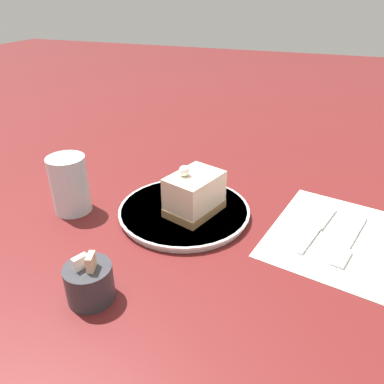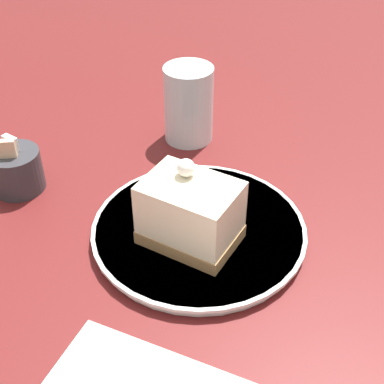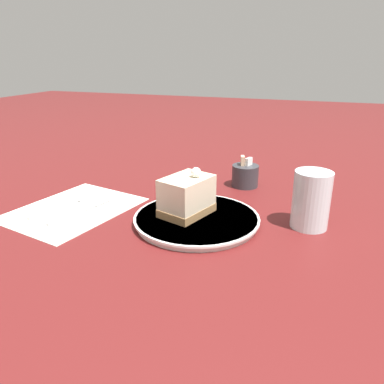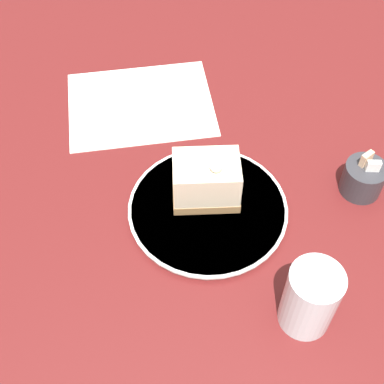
% 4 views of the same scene
% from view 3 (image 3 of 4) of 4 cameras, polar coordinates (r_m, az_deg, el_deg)
% --- Properties ---
extents(ground_plane, '(4.00, 4.00, 0.00)m').
position_cam_3_polar(ground_plane, '(0.72, 2.99, -3.96)').
color(ground_plane, '#5B1919').
extents(plate, '(0.23, 0.23, 0.01)m').
position_cam_3_polar(plate, '(0.70, 0.72, -4.14)').
color(plate, silver).
rests_on(plate, ground_plane).
extents(cake_slice, '(0.10, 0.11, 0.09)m').
position_cam_3_polar(cake_slice, '(0.69, -0.78, -0.58)').
color(cake_slice, '#9E7547').
rests_on(cake_slice, plate).
extents(napkin, '(0.24, 0.28, 0.00)m').
position_cam_3_polar(napkin, '(0.80, -17.61, -2.45)').
color(napkin, white).
rests_on(napkin, ground_plane).
extents(fork, '(0.06, 0.16, 0.00)m').
position_cam_3_polar(fork, '(0.82, -18.07, -1.50)').
color(fork, silver).
rests_on(fork, napkin).
extents(knife, '(0.06, 0.16, 0.00)m').
position_cam_3_polar(knife, '(0.77, -17.18, -3.00)').
color(knife, silver).
rests_on(knife, napkin).
extents(sugar_bowl, '(0.06, 0.06, 0.07)m').
position_cam_3_polar(sugar_bowl, '(0.89, 8.09, 2.53)').
color(sugar_bowl, '#333338').
rests_on(sugar_bowl, ground_plane).
extents(drinking_glass, '(0.07, 0.07, 0.11)m').
position_cam_3_polar(drinking_glass, '(0.70, 17.71, -1.14)').
color(drinking_glass, silver).
rests_on(drinking_glass, ground_plane).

